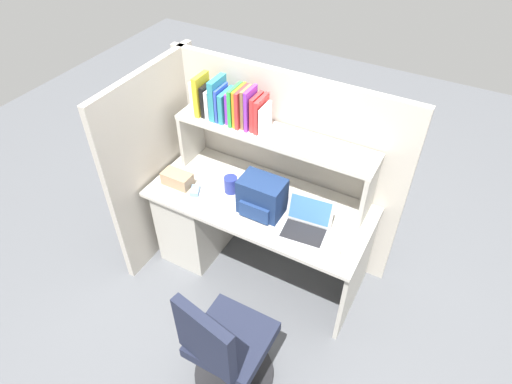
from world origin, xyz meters
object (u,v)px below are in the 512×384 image
object	(u,v)px
paper_cup	(334,253)
office_chair	(226,351)
backpack	(262,197)
laptop	(306,224)
computer_mouse	(195,191)
snack_canister	(231,184)
tissue_box	(177,179)

from	to	relation	value
paper_cup	office_chair	xyz separation A→B (m)	(-0.37, -0.70, -0.39)
backpack	paper_cup	distance (m)	0.62
laptop	backpack	world-z (taller)	backpack
computer_mouse	paper_cup	bearing A→B (deg)	-29.82
paper_cup	snack_canister	xyz separation A→B (m)	(-0.88, 0.23, 0.01)
backpack	snack_canister	bearing A→B (deg)	165.55
paper_cup	tissue_box	bearing A→B (deg)	175.08
tissue_box	office_chair	bearing A→B (deg)	-42.45
office_chair	snack_canister	bearing A→B (deg)	-50.41
tissue_box	snack_canister	size ratio (longest dim) A/B	1.76
snack_canister	computer_mouse	bearing A→B (deg)	-148.02
paper_cup	office_chair	bearing A→B (deg)	-118.21
laptop	office_chair	bearing A→B (deg)	-98.26
laptop	backpack	distance (m)	0.35
snack_canister	tissue_box	bearing A→B (deg)	-162.20
laptop	computer_mouse	distance (m)	0.85
tissue_box	snack_canister	bearing A→B (deg)	17.40
laptop	snack_canister	bearing A→B (deg)	171.54
laptop	tissue_box	size ratio (longest dim) A/B	1.53
snack_canister	backpack	bearing A→B (deg)	-14.45
computer_mouse	snack_canister	distance (m)	0.26
backpack	office_chair	world-z (taller)	backpack
paper_cup	backpack	bearing A→B (deg)	165.12
snack_canister	office_chair	distance (m)	1.13
tissue_box	paper_cup	bearing A→B (deg)	-5.32
backpack	paper_cup	bearing A→B (deg)	-14.88
snack_canister	office_chair	bearing A→B (deg)	-61.26
office_chair	tissue_box	bearing A→B (deg)	-31.21
backpack	paper_cup	xyz separation A→B (m)	(0.59, -0.16, -0.08)
laptop	tissue_box	distance (m)	1.01
laptop	computer_mouse	xyz separation A→B (m)	(-0.85, -0.04, -0.03)
computer_mouse	snack_canister	world-z (taller)	snack_canister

